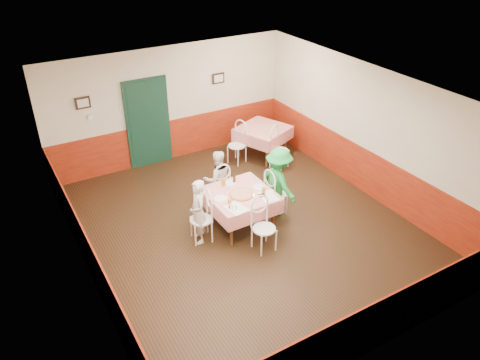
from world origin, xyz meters
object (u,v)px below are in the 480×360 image
glass_b (264,191)px  glass_c (224,182)px  chair_left (201,220)px  chair_second_b (280,151)px  chair_near (264,229)px  wallet (262,195)px  diner_right (278,182)px  diner_far (218,179)px  chair_second_a (237,146)px  diner_left (198,212)px  glass_a (230,202)px  chair_right (276,195)px  chair_far (219,187)px  second_table (263,142)px  beer_bottle (234,178)px  main_table (240,210)px  pizza (242,194)px

glass_b → glass_c: bearing=128.6°
chair_left → chair_second_b: same height
chair_near → chair_second_b: same height
wallet → diner_right: bearing=26.4°
chair_left → diner_far: size_ratio=0.72×
chair_second_a → chair_second_b: size_ratio=1.00×
diner_left → glass_a: bearing=75.1°
chair_second_b → diner_left: (-2.94, -1.62, 0.19)m
chair_right → diner_right: bearing=-92.8°
chair_far → diner_left: bearing=44.1°
glass_a → diner_far: bearing=72.7°
glass_b → chair_left: bearing=169.6°
glass_b → wallet: size_ratio=1.14×
second_table → glass_c: bearing=-138.0°
chair_right → diner_left: size_ratio=0.70×
chair_far → glass_a: bearing=71.9°
chair_second_b → wallet: size_ratio=8.18×
beer_bottle → diner_far: 0.57m
chair_second_a → beer_bottle: beer_bottle is taller
chair_near → chair_second_a: size_ratio=1.00×
chair_right → diner_left: (-1.75, -0.03, 0.19)m
glass_b → diner_far: diner_far is taller
glass_a → glass_b: bearing=1.8°
chair_far → wallet: (0.32, -1.14, 0.32)m
second_table → beer_bottle: bearing=-134.7°
main_table → chair_second_b: size_ratio=1.36×
glass_a → diner_far: (0.36, 1.16, -0.20)m
chair_right → main_table: bearing=87.2°
glass_b → second_table: bearing=57.5°
main_table → diner_left: 0.94m
second_table → chair_left: (-2.89, -2.37, 0.08)m
beer_bottle → diner_far: diner_far is taller
chair_near → wallet: (0.30, 0.56, 0.32)m
chair_far → chair_second_b: (2.05, 0.76, 0.00)m
glass_b → diner_far: size_ratio=0.10×
chair_near → main_table: bearing=90.0°
chair_far → chair_second_a: 1.99m
chair_right → wallet: chair_right is taller
glass_c → beer_bottle: bearing=-2.9°
beer_bottle → wallet: bearing=-72.9°
diner_far → diner_right: 1.28m
chair_second_a → wallet: (-0.98, -2.65, 0.32)m
chair_second_b → wallet: chair_second_b is taller
main_table → chair_left: bearing=-179.2°
pizza → chair_far: bearing=90.5°
chair_far → second_table: bearing=-143.7°
chair_second_a → chair_far: bearing=-63.3°
pizza → glass_c: (-0.13, 0.48, 0.06)m
main_table → glass_a: glass_a is taller
chair_right → beer_bottle: beer_bottle is taller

